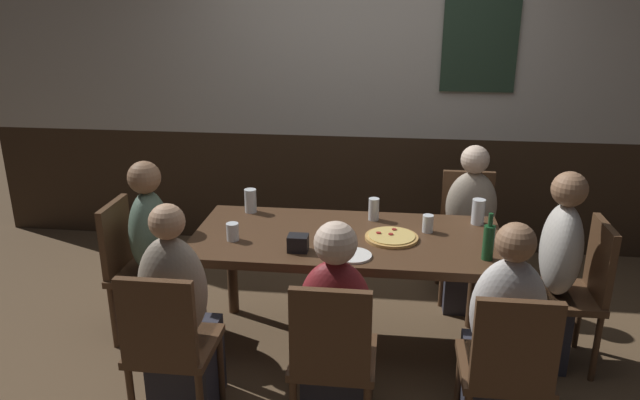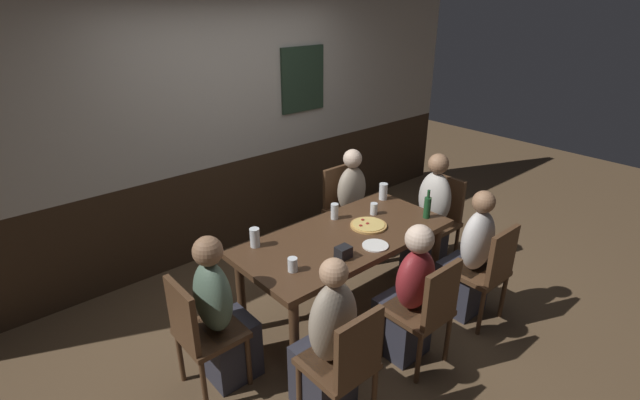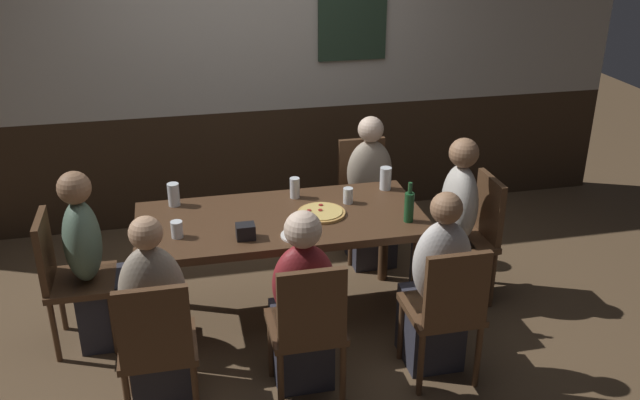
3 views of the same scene
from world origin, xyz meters
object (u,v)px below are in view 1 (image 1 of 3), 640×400
object	(u,v)px
beer_bottle_green	(489,241)
condiment_caddy	(298,243)
pizza	(392,237)
pint_glass_stout	(251,201)
chair_mid_near	(332,354)
person_head_west	(160,266)
person_right_near	(501,350)
person_mid_near	(336,340)
highball_clear	(428,224)
plate_white_large	(353,255)
chair_left_near	(168,343)
tumbler_short	(374,210)
person_right_far	(469,240)
chair_right_near	(507,366)
pint_glass_pale	(478,213)
dining_table	(347,249)
chair_right_far	(467,228)
chair_head_east	(577,286)
person_left_near	(180,327)
tumbler_water	(233,233)
chair_head_west	(135,262)
person_head_east	(547,285)

from	to	relation	value
beer_bottle_green	condiment_caddy	bearing A→B (deg)	-179.25
pizza	pint_glass_stout	size ratio (longest dim) A/B	2.02
chair_mid_near	person_head_west	xyz separation A→B (m)	(-1.15, 0.83, -0.01)
pizza	beer_bottle_green	distance (m)	0.55
chair_mid_near	condiment_caddy	size ratio (longest dim) A/B	8.00
person_right_near	person_mid_near	xyz separation A→B (m)	(-0.79, 0.00, -0.01)
chair_mid_near	highball_clear	size ratio (longest dim) A/B	8.52
highball_clear	plate_white_large	size ratio (longest dim) A/B	0.51
chair_left_near	person_mid_near	size ratio (longest dim) A/B	0.80
plate_white_large	tumbler_short	bearing A→B (deg)	81.01
person_right_far	plate_white_large	distance (m)	1.23
chair_right_near	pint_glass_pale	distance (m)	1.16
dining_table	chair_right_far	distance (m)	1.16
chair_head_east	person_left_near	distance (m)	2.20
chair_mid_near	person_right_near	distance (m)	0.80
person_head_west	plate_white_large	world-z (taller)	person_head_west
chair_head_east	beer_bottle_green	distance (m)	0.69
highball_clear	tumbler_water	bearing A→B (deg)	-166.84
dining_table	tumbler_short	xyz separation A→B (m)	(0.14, 0.28, 0.15)
chair_head_west	highball_clear	xyz separation A→B (m)	(1.77, 0.12, 0.29)
person_head_east	chair_mid_near	bearing A→B (deg)	-143.95
person_right_far	plate_white_large	bearing A→B (deg)	-127.54
person_head_east	person_head_west	bearing A→B (deg)	180.00
dining_table	pint_glass_pale	size ratio (longest dim) A/B	11.50
chair_left_near	tumbler_short	world-z (taller)	chair_left_near
person_head_west	beer_bottle_green	bearing A→B (deg)	-6.89
person_left_near	person_mid_near	size ratio (longest dim) A/B	1.05
dining_table	person_mid_near	bearing A→B (deg)	-90.00
pint_glass_stout	beer_bottle_green	xyz separation A→B (m)	(1.40, -0.55, 0.03)
chair_head_west	person_head_west	size ratio (longest dim) A/B	0.77
pizza	plate_white_large	distance (m)	0.33
person_mid_near	person_head_west	bearing A→B (deg)	149.65
person_head_east	plate_white_large	xyz separation A→B (m)	(-1.09, -0.28, 0.25)
tumbler_short	beer_bottle_green	world-z (taller)	beer_bottle_green
chair_mid_near	tumbler_short	distance (m)	1.16
tumbler_water	plate_white_large	distance (m)	0.71
tumbler_short	pint_glass_stout	bearing A→B (deg)	176.63
person_head_east	chair_head_west	bearing A→B (deg)	180.00
chair_head_west	person_head_west	world-z (taller)	person_head_west
person_right_near	pizza	size ratio (longest dim) A/B	3.74
highball_clear	person_head_east	bearing A→B (deg)	-9.73
chair_head_west	person_right_near	bearing A→B (deg)	-17.79
dining_table	chair_left_near	world-z (taller)	chair_left_near
chair_left_near	person_head_east	size ratio (longest dim) A/B	0.75
chair_head_west	person_right_far	xyz separation A→B (m)	(2.09, 0.67, -0.03)
chair_head_west	person_head_east	distance (m)	2.45
chair_right_near	condiment_caddy	size ratio (longest dim) A/B	8.00
person_mid_near	pint_glass_stout	size ratio (longest dim) A/B	7.33
pizza	chair_left_near	bearing A→B (deg)	-141.84
chair_left_near	person_right_near	size ratio (longest dim) A/B	0.78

